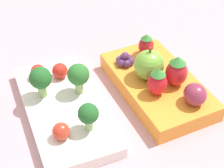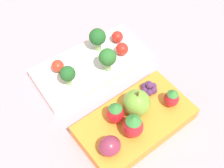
{
  "view_description": "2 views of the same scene",
  "coord_description": "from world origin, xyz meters",
  "px_view_note": "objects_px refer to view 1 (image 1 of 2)",
  "views": [
    {
      "loc": [
        -0.43,
        0.13,
        0.41
      ],
      "look_at": [
        -0.01,
        -0.0,
        0.04
      ],
      "focal_mm": 60.0,
      "sensor_mm": 36.0,
      "label": 1
    },
    {
      "loc": [
        -0.18,
        -0.29,
        0.5
      ],
      "look_at": [
        -0.01,
        -0.0,
        0.04
      ],
      "focal_mm": 50.0,
      "sensor_mm": 36.0,
      "label": 2
    }
  ],
  "objects_px": {
    "broccoli_floret_0": "(78,76)",
    "strawberry_2": "(157,82)",
    "cherry_tomato_2": "(61,131)",
    "bento_box_fruit": "(157,85)",
    "bento_box_savoury": "(64,109)",
    "cherry_tomato_1": "(38,72)",
    "grape_cluster": "(125,60)",
    "apple": "(149,64)",
    "broccoli_floret_1": "(88,114)",
    "strawberry_0": "(146,45)",
    "broccoli_floret_2": "(41,79)",
    "cherry_tomato_0": "(60,71)",
    "strawberry_1": "(177,71)",
    "plum": "(195,94)"
  },
  "relations": [
    {
      "from": "broccoli_floret_0",
      "to": "cherry_tomato_0",
      "type": "bearing_deg",
      "value": 25.07
    },
    {
      "from": "bento_box_fruit",
      "to": "broccoli_floret_2",
      "type": "height_order",
      "value": "broccoli_floret_2"
    },
    {
      "from": "bento_box_savoury",
      "to": "grape_cluster",
      "type": "relative_size",
      "value": 7.49
    },
    {
      "from": "apple",
      "to": "grape_cluster",
      "type": "bearing_deg",
      "value": 29.82
    },
    {
      "from": "bento_box_savoury",
      "to": "plum",
      "type": "relative_size",
      "value": 6.55
    },
    {
      "from": "bento_box_savoury",
      "to": "cherry_tomato_1",
      "type": "xyz_separation_m",
      "value": [
        0.07,
        0.03,
        0.02
      ]
    },
    {
      "from": "strawberry_2",
      "to": "strawberry_1",
      "type": "bearing_deg",
      "value": -72.16
    },
    {
      "from": "bento_box_fruit",
      "to": "apple",
      "type": "xyz_separation_m",
      "value": [
        0.01,
        0.01,
        0.04
      ]
    },
    {
      "from": "broccoli_floret_0",
      "to": "bento_box_savoury",
      "type": "bearing_deg",
      "value": 124.13
    },
    {
      "from": "cherry_tomato_2",
      "to": "bento_box_fruit",
      "type": "bearing_deg",
      "value": -67.81
    },
    {
      "from": "cherry_tomato_0",
      "to": "plum",
      "type": "height_order",
      "value": "plum"
    },
    {
      "from": "apple",
      "to": "strawberry_1",
      "type": "distance_m",
      "value": 0.05
    },
    {
      "from": "cherry_tomato_0",
      "to": "strawberry_1",
      "type": "xyz_separation_m",
      "value": [
        -0.08,
        -0.17,
        0.02
      ]
    },
    {
      "from": "cherry_tomato_1",
      "to": "grape_cluster",
      "type": "xyz_separation_m",
      "value": [
        -0.02,
        -0.14,
        0.0
      ]
    },
    {
      "from": "strawberry_1",
      "to": "strawberry_2",
      "type": "relative_size",
      "value": 1.13
    },
    {
      "from": "cherry_tomato_0",
      "to": "strawberry_2",
      "type": "distance_m",
      "value": 0.16
    },
    {
      "from": "broccoli_floret_0",
      "to": "grape_cluster",
      "type": "xyz_separation_m",
      "value": [
        0.04,
        -0.09,
        -0.02
      ]
    },
    {
      "from": "bento_box_fruit",
      "to": "apple",
      "type": "height_order",
      "value": "apple"
    },
    {
      "from": "bento_box_savoury",
      "to": "apple",
      "type": "xyz_separation_m",
      "value": [
        0.01,
        -0.14,
        0.04
      ]
    },
    {
      "from": "broccoli_floret_1",
      "to": "cherry_tomato_1",
      "type": "bearing_deg",
      "value": 20.28
    },
    {
      "from": "bento_box_savoury",
      "to": "broccoli_floret_0",
      "type": "distance_m",
      "value": 0.06
    },
    {
      "from": "broccoli_floret_0",
      "to": "cherry_tomato_1",
      "type": "xyz_separation_m",
      "value": [
        0.05,
        0.06,
        -0.02
      ]
    },
    {
      "from": "bento_box_savoury",
      "to": "strawberry_0",
      "type": "distance_m",
      "value": 0.18
    },
    {
      "from": "cherry_tomato_1",
      "to": "strawberry_0",
      "type": "height_order",
      "value": "strawberry_0"
    },
    {
      "from": "broccoli_floret_1",
      "to": "strawberry_0",
      "type": "relative_size",
      "value": 1.11
    },
    {
      "from": "grape_cluster",
      "to": "bento_box_savoury",
      "type": "bearing_deg",
      "value": 115.99
    },
    {
      "from": "strawberry_2",
      "to": "broccoli_floret_0",
      "type": "bearing_deg",
      "value": 66.78
    },
    {
      "from": "broccoli_floret_0",
      "to": "cherry_tomato_1",
      "type": "distance_m",
      "value": 0.08
    },
    {
      "from": "broccoli_floret_1",
      "to": "cherry_tomato_1",
      "type": "height_order",
      "value": "broccoli_floret_1"
    },
    {
      "from": "broccoli_floret_1",
      "to": "apple",
      "type": "relative_size",
      "value": 0.79
    },
    {
      "from": "bento_box_fruit",
      "to": "broccoli_floret_0",
      "type": "distance_m",
      "value": 0.13
    },
    {
      "from": "apple",
      "to": "plum",
      "type": "xyz_separation_m",
      "value": [
        -0.08,
        -0.04,
        -0.01
      ]
    },
    {
      "from": "cherry_tomato_0",
      "to": "bento_box_savoury",
      "type": "bearing_deg",
      "value": 172.39
    },
    {
      "from": "bento_box_savoury",
      "to": "cherry_tomato_2",
      "type": "height_order",
      "value": "cherry_tomato_2"
    },
    {
      "from": "bento_box_fruit",
      "to": "grape_cluster",
      "type": "xyz_separation_m",
      "value": [
        0.05,
        0.04,
        0.02
      ]
    },
    {
      "from": "cherry_tomato_1",
      "to": "cherry_tomato_2",
      "type": "height_order",
      "value": "same"
    },
    {
      "from": "bento_box_savoury",
      "to": "plum",
      "type": "xyz_separation_m",
      "value": [
        -0.06,
        -0.18,
        0.03
      ]
    },
    {
      "from": "bento_box_fruit",
      "to": "plum",
      "type": "relative_size",
      "value": 5.93
    },
    {
      "from": "bento_box_savoury",
      "to": "cherry_tomato_0",
      "type": "distance_m",
      "value": 0.07
    },
    {
      "from": "strawberry_2",
      "to": "grape_cluster",
      "type": "bearing_deg",
      "value": 14.71
    },
    {
      "from": "strawberry_1",
      "to": "bento_box_fruit",
      "type": "bearing_deg",
      "value": 46.25
    },
    {
      "from": "bento_box_savoury",
      "to": "broccoli_floret_0",
      "type": "xyz_separation_m",
      "value": [
        0.02,
        -0.03,
        0.04
      ]
    },
    {
      "from": "strawberry_0",
      "to": "strawberry_2",
      "type": "xyz_separation_m",
      "value": [
        -0.1,
        0.02,
        0.0
      ]
    },
    {
      "from": "strawberry_2",
      "to": "strawberry_0",
      "type": "bearing_deg",
      "value": -11.94
    },
    {
      "from": "strawberry_2",
      "to": "plum",
      "type": "relative_size",
      "value": 1.28
    },
    {
      "from": "cherry_tomato_2",
      "to": "strawberry_2",
      "type": "xyz_separation_m",
      "value": [
        0.04,
        -0.15,
        0.02
      ]
    },
    {
      "from": "broccoli_floret_2",
      "to": "cherry_tomato_0",
      "type": "height_order",
      "value": "broccoli_floret_2"
    },
    {
      "from": "broccoli_floret_1",
      "to": "strawberry_0",
      "type": "xyz_separation_m",
      "value": [
        0.13,
        -0.14,
        -0.0
      ]
    },
    {
      "from": "broccoli_floret_0",
      "to": "strawberry_1",
      "type": "bearing_deg",
      "value": -103.61
    },
    {
      "from": "broccoli_floret_0",
      "to": "strawberry_2",
      "type": "distance_m",
      "value": 0.12
    }
  ]
}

